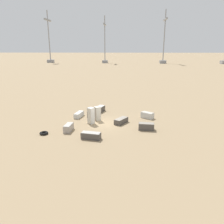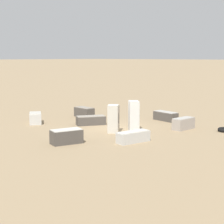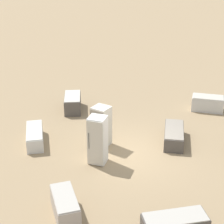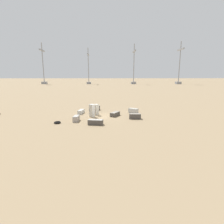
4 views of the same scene
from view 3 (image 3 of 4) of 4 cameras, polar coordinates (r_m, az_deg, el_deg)
ground_plane at (r=14.96m, az=3.37°, el=-6.16°), size 1000.00×1000.00×0.00m
discarded_fridge_0 at (r=13.88m, az=-2.22°, el=-4.32°), size 0.87×0.87×1.87m
discarded_fridge_3 at (r=15.82m, az=-11.68°, el=-3.62°), size 1.97×1.00×0.60m
discarded_fridge_4 at (r=15.10m, az=-1.67°, el=-2.18°), size 0.89×0.90×1.68m
discarded_fridge_5 at (r=11.71m, az=-7.16°, el=-14.06°), size 1.59×0.79×0.73m
discarded_fridge_6 at (r=19.01m, az=14.35°, el=1.29°), size 1.52×1.68×0.73m
discarded_fridge_7 at (r=15.75m, az=9.41°, el=-3.54°), size 2.04×1.65×0.60m
discarded_fridge_8 at (r=18.54m, az=-6.01°, el=1.40°), size 1.77×1.23×0.76m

